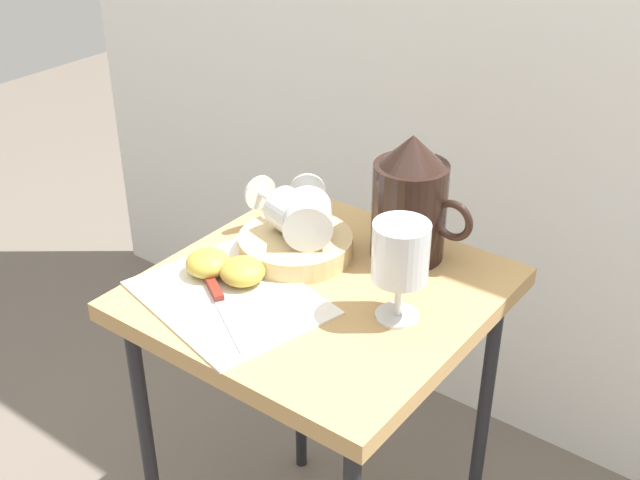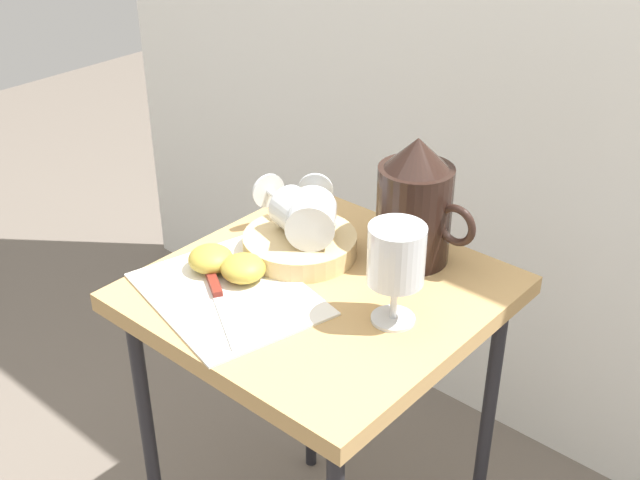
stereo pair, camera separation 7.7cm
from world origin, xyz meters
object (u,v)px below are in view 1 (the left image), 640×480
Objects in this scene: pitcher at (410,208)px; apple_half_right at (242,271)px; basket_tray at (296,245)px; wine_glass_tipped_near at (294,214)px; table at (320,323)px; wine_glass_tipped_far at (308,217)px; knife at (218,297)px; wine_glass_upright at (402,255)px; apple_half_left at (208,263)px.

apple_half_right is (-0.15, -0.23, -0.06)m from pitcher.
wine_glass_tipped_near reaches higher than basket_tray.
wine_glass_tipped_far reaches higher than table.
apple_half_right is (-0.03, -0.12, -0.05)m from wine_glass_tipped_far.
pitcher reaches higher than knife.
wine_glass_tipped_near is at bearing 167.93° from wine_glass_upright.
apple_half_left is (-0.09, -0.14, -0.05)m from wine_glass_tipped_far.
apple_half_right is (-0.00, -0.12, -0.05)m from wine_glass_tipped_near.
basket_tray is at bearing -167.34° from wine_glass_tipped_far.
basket_tray reaches higher than knife.
table is at bearing 35.28° from apple_half_right.
apple_half_right is at bearing 13.22° from apple_half_left.
wine_glass_tipped_near is (-0.01, 0.00, 0.05)m from basket_tray.
wine_glass_tipped_near is (-0.09, 0.05, 0.14)m from table.
table is at bearing -110.24° from pitcher.
wine_glass_tipped_far is (0.02, 0.00, 0.06)m from basket_tray.
apple_half_left is at bearing 144.31° from knife.
pitcher is at bearing 69.76° from table.
pitcher is at bearing 37.08° from basket_tray.
wine_glass_tipped_far is at bearing -139.70° from pitcher.
basket_tray is 2.64× the size of apple_half_right.
pitcher reaches higher than basket_tray.
wine_glass_tipped_far reaches higher than apple_half_right.
apple_half_right is at bearing -162.73° from wine_glass_upright.
table is 3.59× the size of basket_tray.
wine_glass_tipped_near is 0.13m from apple_half_right.
knife is (-0.01, -0.18, -0.01)m from basket_tray.
apple_half_right is at bearing -124.34° from pitcher.
wine_glass_tipped_near is at bearing 149.45° from table.
basket_tray is 1.20× the size of wine_glass_tipped_far.
apple_half_right is 0.06m from knife.
wine_glass_upright is 0.32m from apple_half_left.
pitcher is 1.35× the size of wine_glass_tipped_far.
wine_glass_tipped_far reaches higher than knife.
table is 4.17× the size of wine_glass_tipped_near.
apple_half_left is (-0.21, -0.24, -0.06)m from pitcher.
wine_glass_upright is 0.28m from knife.
table is at bearing 53.43° from knife.
wine_glass_tipped_near is at bearing 65.02° from apple_half_left.
apple_half_right is at bearing -95.03° from basket_tray.
wine_glass_tipped_near reaches higher than table.
table is 0.13m from basket_tray.
apple_half_left and apple_half_right have the same top height.
wine_glass_upright reaches higher than knife.
wine_glass_tipped_far is (-0.12, -0.10, -0.01)m from pitcher.
basket_tray is (-0.09, 0.05, 0.09)m from table.
wine_glass_upright is 2.17× the size of apple_half_right.
wine_glass_tipped_near is 2.27× the size of apple_half_left.
knife is at bearing -126.57° from table.
wine_glass_upright reaches higher than table.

